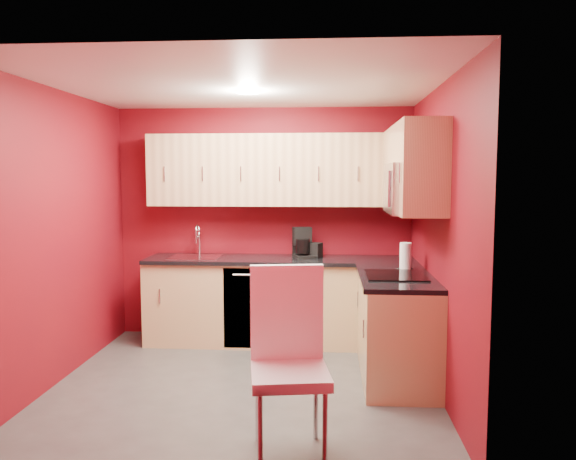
# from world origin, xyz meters

# --- Properties ---
(floor) EXTENTS (3.20, 3.20, 0.00)m
(floor) POSITION_xyz_m (0.00, 0.00, 0.00)
(floor) COLOR #484644
(floor) RESTS_ON ground
(ceiling) EXTENTS (3.20, 3.20, 0.00)m
(ceiling) POSITION_xyz_m (0.00, 0.00, 2.50)
(ceiling) COLOR white
(ceiling) RESTS_ON wall_back
(wall_back) EXTENTS (3.20, 0.00, 3.20)m
(wall_back) POSITION_xyz_m (0.00, 1.50, 1.25)
(wall_back) COLOR maroon
(wall_back) RESTS_ON floor
(wall_front) EXTENTS (3.20, 0.00, 3.20)m
(wall_front) POSITION_xyz_m (0.00, -1.50, 1.25)
(wall_front) COLOR maroon
(wall_front) RESTS_ON floor
(wall_left) EXTENTS (0.00, 3.00, 3.00)m
(wall_left) POSITION_xyz_m (-1.60, 0.00, 1.25)
(wall_left) COLOR maroon
(wall_left) RESTS_ON floor
(wall_right) EXTENTS (0.00, 3.00, 3.00)m
(wall_right) POSITION_xyz_m (1.60, 0.00, 1.25)
(wall_right) COLOR maroon
(wall_right) RESTS_ON floor
(base_cabinets_back) EXTENTS (2.80, 0.60, 0.87)m
(base_cabinets_back) POSITION_xyz_m (0.20, 1.20, 0.43)
(base_cabinets_back) COLOR tan
(base_cabinets_back) RESTS_ON floor
(base_cabinets_right) EXTENTS (0.60, 1.30, 0.87)m
(base_cabinets_right) POSITION_xyz_m (1.30, 0.25, 0.43)
(base_cabinets_right) COLOR tan
(base_cabinets_right) RESTS_ON floor
(countertop_back) EXTENTS (2.80, 0.63, 0.04)m
(countertop_back) POSITION_xyz_m (0.20, 1.19, 0.89)
(countertop_back) COLOR black
(countertop_back) RESTS_ON base_cabinets_back
(countertop_right) EXTENTS (0.63, 1.27, 0.04)m
(countertop_right) POSITION_xyz_m (1.29, 0.23, 0.89)
(countertop_right) COLOR black
(countertop_right) RESTS_ON base_cabinets_right
(upper_cabinets_back) EXTENTS (2.80, 0.35, 0.75)m
(upper_cabinets_back) POSITION_xyz_m (0.20, 1.32, 1.83)
(upper_cabinets_back) COLOR tan
(upper_cabinets_back) RESTS_ON wall_back
(upper_cabinets_right) EXTENTS (0.35, 1.55, 0.75)m
(upper_cabinets_right) POSITION_xyz_m (1.42, 0.44, 1.89)
(upper_cabinets_right) COLOR tan
(upper_cabinets_right) RESTS_ON wall_right
(microwave) EXTENTS (0.42, 0.76, 0.42)m
(microwave) POSITION_xyz_m (1.39, 0.20, 1.66)
(microwave) COLOR silver
(microwave) RESTS_ON upper_cabinets_right
(cooktop) EXTENTS (0.50, 0.55, 0.01)m
(cooktop) POSITION_xyz_m (1.28, 0.20, 0.92)
(cooktop) COLOR black
(cooktop) RESTS_ON countertop_right
(sink) EXTENTS (0.52, 0.42, 0.35)m
(sink) POSITION_xyz_m (-0.70, 1.20, 0.94)
(sink) COLOR silver
(sink) RESTS_ON countertop_back
(dishwasher_front) EXTENTS (0.60, 0.02, 0.82)m
(dishwasher_front) POSITION_xyz_m (-0.05, 0.91, 0.43)
(dishwasher_front) COLOR black
(dishwasher_front) RESTS_ON base_cabinets_back
(downlight) EXTENTS (0.20, 0.20, 0.01)m
(downlight) POSITION_xyz_m (0.00, 0.30, 2.48)
(downlight) COLOR white
(downlight) RESTS_ON ceiling
(coffee_maker) EXTENTS (0.26, 0.30, 0.32)m
(coffee_maker) POSITION_xyz_m (0.45, 1.22, 1.07)
(coffee_maker) COLOR black
(coffee_maker) RESTS_ON countertop_back
(napkin_holder) EXTENTS (0.19, 0.19, 0.15)m
(napkin_holder) POSITION_xyz_m (0.55, 1.25, 0.99)
(napkin_holder) COLOR black
(napkin_holder) RESTS_ON countertop_back
(paper_towel) EXTENTS (0.17, 0.17, 0.25)m
(paper_towel) POSITION_xyz_m (1.41, 0.54, 1.03)
(paper_towel) COLOR white
(paper_towel) RESTS_ON countertop_right
(dining_chair) EXTENTS (0.55, 0.57, 1.18)m
(dining_chair) POSITION_xyz_m (0.47, -1.20, 0.59)
(dining_chair) COLOR white
(dining_chair) RESTS_ON floor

